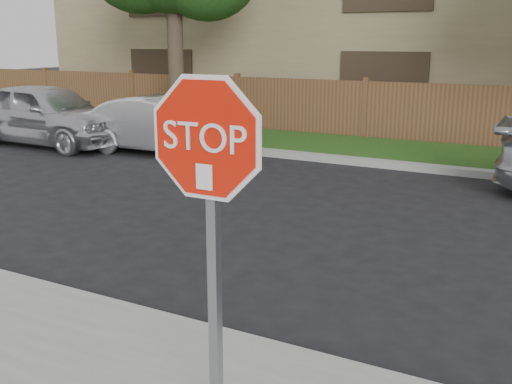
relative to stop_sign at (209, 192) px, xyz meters
The scene contains 5 objects.
ground 2.46m from the stop_sign, 64.20° to the left, with size 90.00×90.00×0.00m, color black.
far_curb 9.82m from the stop_sign, 85.75° to the left, with size 70.00×0.30×0.15m, color gray.
stop_sign is the anchor object (origin of this frame).
sedan_far_left 13.18m from the stop_sign, 141.34° to the left, with size 1.92×4.78×1.63m, color silver.
sedan_left 11.13m from the stop_sign, 128.32° to the left, with size 1.45×4.15×1.37m, color silver.
Camera 1 is at (1.13, -4.32, 2.70)m, focal length 42.00 mm.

